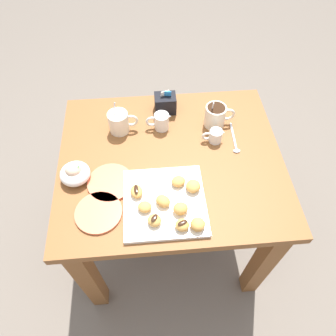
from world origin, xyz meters
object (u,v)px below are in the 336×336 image
ice_cream_bowl (75,173)px  beignet_5 (178,181)px  saucer_coral_left (99,213)px  coffee_mug_cream_right (216,115)px  saucer_coral_right (110,182)px  beignet_6 (181,209)px  dining_table (171,180)px  beignet_0 (145,207)px  beignet_4 (137,192)px  beignet_8 (193,186)px  beignet_7 (154,220)px  coffee_mug_cream_left (119,122)px  sugar_caddy (166,103)px  chocolate_sauce_pitcher (215,135)px  beignet_2 (163,201)px  pastry_plate_square (164,202)px  cream_pitcher_white (161,121)px  beignet_3 (198,224)px  beignet_1 (182,225)px

ice_cream_bowl → beignet_5: ice_cream_bowl is taller
saucer_coral_left → coffee_mug_cream_right: bearing=39.4°
saucer_coral_right → beignet_5: size_ratio=3.31×
coffee_mug_cream_right → beignet_6: 0.45m
dining_table → beignet_0: 0.30m
coffee_mug_cream_right → beignet_5: 0.35m
saucer_coral_right → beignet_0: bearing=-46.0°
dining_table → ice_cream_bowl: ice_cream_bowl is taller
dining_table → beignet_4: size_ratio=15.93×
dining_table → beignet_8: beignet_8 is taller
dining_table → beignet_7: 0.34m
dining_table → coffee_mug_cream_left: size_ratio=6.21×
sugar_caddy → beignet_4: 0.45m
ice_cream_bowl → beignet_4: 0.24m
beignet_0 → dining_table: bearing=63.9°
chocolate_sauce_pitcher → beignet_4: size_ratio=1.69×
chocolate_sauce_pitcher → beignet_2: (-0.23, -0.28, 0.00)m
coffee_mug_cream_left → beignet_2: coffee_mug_cream_left is taller
chocolate_sauce_pitcher → beignet_5: chocolate_sauce_pitcher is taller
chocolate_sauce_pitcher → pastry_plate_square: bearing=-129.5°
pastry_plate_square → saucer_coral_left: pastry_plate_square is taller
saucer_coral_right → beignet_6: size_ratio=3.31×
cream_pitcher_white → beignet_2: (-0.02, -0.37, -0.01)m
sugar_caddy → beignet_4: (-0.14, -0.43, -0.01)m
dining_table → chocolate_sauce_pitcher: size_ratio=9.44×
sugar_caddy → beignet_0: 0.50m
cream_pitcher_white → beignet_0: bearing=-102.1°
beignet_4 → beignet_6: 0.17m
chocolate_sauce_pitcher → saucer_coral_right: (-0.42, -0.17, -0.03)m
chocolate_sauce_pitcher → beignet_6: size_ratio=1.82×
pastry_plate_square → ice_cream_bowl: size_ratio=2.58×
beignet_3 → beignet_6: same height
pastry_plate_square → beignet_6: 0.07m
dining_table → coffee_mug_cream_right: size_ratio=6.08×
sugar_caddy → beignet_4: bearing=-107.8°
chocolate_sauce_pitcher → beignet_6: chocolate_sauce_pitcher is taller
beignet_1 → beignet_2: size_ratio=0.89×
saucer_coral_left → beignet_8: (0.33, 0.06, 0.03)m
coffee_mug_cream_right → beignet_2: size_ratio=2.71×
sugar_caddy → coffee_mug_cream_right: bearing=-27.0°
coffee_mug_cream_left → cream_pitcher_white: 0.17m
beignet_6 → beignet_7: 0.10m
beignet_3 → beignet_7: beignet_3 is taller
dining_table → beignet_0: size_ratio=18.43×
beignet_5 → beignet_8: beignet_8 is taller
cream_pitcher_white → beignet_3: (0.09, -0.47, -0.00)m
beignet_1 → beignet_3: beignet_3 is taller
coffee_mug_cream_left → beignet_3: bearing=-61.6°
dining_table → beignet_5: beignet_5 is taller
cream_pitcher_white → beignet_3: size_ratio=2.10×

